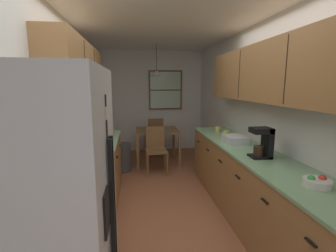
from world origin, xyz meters
TOP-DOWN VIEW (x-y plane):
  - ground_plane at (0.00, 1.00)m, footprint 12.00×12.00m
  - wall_left at (-1.35, 1.00)m, footprint 0.10×9.00m
  - wall_right at (1.35, 1.00)m, footprint 0.10×9.00m
  - wall_back at (0.00, 3.65)m, footprint 4.40×0.10m
  - ceiling_slab at (0.00, 1.00)m, footprint 4.40×9.00m
  - refrigerator at (-0.94, -1.28)m, footprint 0.75×0.80m
  - stove_range at (-0.99, -0.56)m, footprint 0.66×0.60m
  - microwave_over_range at (-1.11, -0.56)m, footprint 0.39×0.61m
  - counter_left at (-1.00, 0.73)m, footprint 0.64×1.99m
  - upper_cabinets_left at (-1.14, 0.68)m, footprint 0.33×2.07m
  - counter_right at (1.00, 0.08)m, footprint 0.64×3.41m
  - upper_cabinets_right at (1.14, 0.03)m, footprint 0.33×3.09m
  - dining_table at (0.04, 2.56)m, footprint 0.92×0.86m
  - dining_chair_near at (-0.04, 1.92)m, footprint 0.41×0.41m
  - dining_chair_far at (0.04, 3.20)m, footprint 0.45×0.45m
  - pendant_light at (0.04, 2.56)m, footprint 0.25×0.25m
  - back_window at (0.36, 3.58)m, footprint 0.85×0.05m
  - trash_bin at (-0.70, 2.09)m, footprint 0.35×0.35m
  - storage_canister at (-1.00, -0.03)m, footprint 0.13×0.13m
  - dish_towel at (-0.64, -0.41)m, footprint 0.02×0.16m
  - coffee_maker at (0.99, -0.16)m, footprint 0.22×0.18m
  - mug_by_coffeemaker at (0.99, 1.35)m, footprint 0.11×0.07m
  - mug_spare at (0.96, 0.88)m, footprint 0.12×0.08m
  - fruit_bowl at (1.02, -0.95)m, footprint 0.21×0.21m
  - dish_rack at (0.96, 0.52)m, footprint 0.28×0.34m
  - table_serving_bowl at (0.12, 2.48)m, footprint 0.21×0.21m

SIDE VIEW (x-z plane):
  - ground_plane at x=0.00m, z-range 0.00..0.00m
  - trash_bin at x=-0.70m, z-range 0.00..0.56m
  - counter_right at x=1.00m, z-range 0.00..0.90m
  - counter_left at x=-1.00m, z-range 0.00..0.90m
  - stove_range at x=-0.99m, z-range -0.08..1.02m
  - dish_towel at x=-0.64m, z-range 0.38..0.62m
  - dining_chair_near at x=-0.04m, z-range 0.05..0.95m
  - dining_chair_far at x=0.04m, z-range 0.05..0.95m
  - dining_table at x=0.04m, z-range 0.26..0.99m
  - table_serving_bowl at x=0.12m, z-range 0.73..0.79m
  - refrigerator at x=-0.94m, z-range 0.00..1.80m
  - fruit_bowl at x=1.02m, z-range 0.89..0.98m
  - mug_by_coffeemaker at x=0.99m, z-range 0.90..0.99m
  - dish_rack at x=0.96m, z-range 0.90..1.00m
  - mug_spare at x=0.96m, z-range 0.90..1.00m
  - storage_canister at x=-1.00m, z-range 0.90..1.07m
  - coffee_maker at x=0.99m, z-range 0.91..1.25m
  - wall_left at x=-1.35m, z-range 0.00..2.55m
  - wall_right at x=1.35m, z-range 0.00..2.55m
  - wall_back at x=0.00m, z-range 0.00..2.55m
  - back_window at x=0.36m, z-range 1.07..2.06m
  - microwave_over_range at x=-1.11m, z-range 1.52..1.84m
  - upper_cabinets_right at x=1.14m, z-range 1.50..2.18m
  - upper_cabinets_left at x=-1.14m, z-range 1.54..2.23m
  - pendant_light at x=0.04m, z-range 1.61..2.27m
  - ceiling_slab at x=0.00m, z-range 2.55..2.63m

